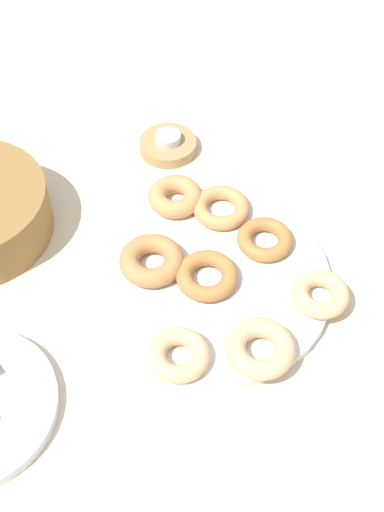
{
  "coord_description": "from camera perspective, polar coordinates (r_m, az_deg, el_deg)",
  "views": [
    {
      "loc": [
        -0.54,
        -0.29,
        0.81
      ],
      "look_at": [
        0.0,
        0.03,
        0.05
      ],
      "focal_mm": 48.47,
      "sensor_mm": 36.0,
      "label": 1
    }
  ],
  "objects": [
    {
      "name": "donut_7",
      "position": [
        1.09,
        -1.4,
        4.92
      ],
      "size": [
        0.12,
        0.12,
        0.03
      ],
      "primitive_type": "torus",
      "rotation": [
        0.0,
        0.0,
        0.94
      ],
      "color": "tan",
      "rests_on": "donut_plate"
    },
    {
      "name": "donut_2",
      "position": [
        1.04,
        6.03,
        1.38
      ],
      "size": [
        0.09,
        0.09,
        0.02
      ],
      "primitive_type": "torus",
      "rotation": [
        0.0,
        0.0,
        4.75
      ],
      "color": "#BC7A3D",
      "rests_on": "donut_plate"
    },
    {
      "name": "donut_4",
      "position": [
        0.99,
        10.52,
        -3.1
      ],
      "size": [
        0.11,
        0.11,
        0.03
      ],
      "primitive_type": "torus",
      "rotation": [
        0.0,
        0.0,
        0.36
      ],
      "color": "#EABC84",
      "rests_on": "donut_plate"
    },
    {
      "name": "donut_6",
      "position": [
        0.99,
        1.26,
        -1.65
      ],
      "size": [
        0.12,
        0.12,
        0.02
      ],
      "primitive_type": "torus",
      "rotation": [
        0.0,
        0.0,
        3.53
      ],
      "color": "#BC7A3D",
      "rests_on": "donut_plate"
    },
    {
      "name": "donut_plate",
      "position": [
        1.01,
        1.46,
        -2.02
      ],
      "size": [
        0.36,
        0.36,
        0.02
      ],
      "primitive_type": "cylinder",
      "color": "silver",
      "rests_on": "ground_plane"
    },
    {
      "name": "donut_5",
      "position": [
        0.92,
        -1.11,
        -8.17
      ],
      "size": [
        0.12,
        0.12,
        0.03
      ],
      "primitive_type": "torus",
      "rotation": [
        0.0,
        0.0,
        4.01
      ],
      "color": "#EABC84",
      "rests_on": "donut_plate"
    },
    {
      "name": "donut_0",
      "position": [
        1.08,
        2.43,
        4.0
      ],
      "size": [
        0.12,
        0.12,
        0.02
      ],
      "primitive_type": "torus",
      "rotation": [
        0.0,
        0.0,
        5.16
      ],
      "color": "tan",
      "rests_on": "donut_plate"
    },
    {
      "name": "donut_1",
      "position": [
        1.01,
        -3.35,
        -0.37
      ],
      "size": [
        0.1,
        0.1,
        0.03
      ],
      "primitive_type": "torus",
      "rotation": [
        0.0,
        0.0,
        3.21
      ],
      "color": "#C6844C",
      "rests_on": "donut_plate"
    },
    {
      "name": "candle_holder",
      "position": [
        1.21,
        -1.98,
        9.09
      ],
      "size": [
        0.1,
        0.1,
        0.02
      ],
      "primitive_type": "cylinder",
      "color": "tan",
      "rests_on": "ground_plane"
    },
    {
      "name": "tealight",
      "position": [
        1.2,
        -2.01,
        9.72
      ],
      "size": [
        0.04,
        0.04,
        0.01
      ],
      "primitive_type": "cylinder",
      "color": "silver",
      "rests_on": "candle_holder"
    },
    {
      "name": "donut_3",
      "position": [
        0.93,
        5.65,
        -7.6
      ],
      "size": [
        0.13,
        0.13,
        0.03
      ],
      "primitive_type": "torus",
      "rotation": [
        0.0,
        0.0,
        2.4
      ],
      "color": "#EABC84",
      "rests_on": "donut_plate"
    },
    {
      "name": "ground_plane",
      "position": [
        1.02,
        1.45,
        -2.28
      ],
      "size": [
        2.4,
        2.4,
        0.0
      ],
      "primitive_type": "plane",
      "color": "beige"
    }
  ]
}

